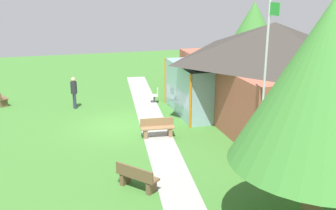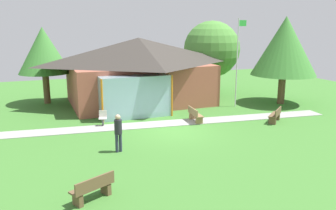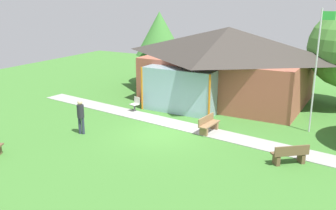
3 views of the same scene
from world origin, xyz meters
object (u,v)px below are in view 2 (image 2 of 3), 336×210
(flagpole, at_px, (238,59))
(patio_chair_west, at_px, (103,118))
(tree_behind_pavilion_left, at_px, (44,51))
(tree_behind_pavilion_right, at_px, (212,49))
(pavilion, at_px, (139,70))
(bench_front_left, at_px, (93,189))
(bench_rear_near_path, at_px, (195,115))
(tree_east_hedge, at_px, (285,46))
(visitor_strolling_lawn, at_px, (118,130))
(bench_mid_right, at_px, (275,115))

(flagpole, xyz_separation_m, patio_chair_west, (-9.69, -1.38, -2.93))
(flagpole, height_order, tree_behind_pavilion_left, flagpole)
(tree_behind_pavilion_right, bearing_deg, flagpole, -99.68)
(pavilion, distance_m, bench_front_left, 14.85)
(bench_rear_near_path, relative_size, tree_east_hedge, 0.25)
(tree_behind_pavilion_left, bearing_deg, visitor_strolling_lawn, -78.19)
(pavilion, distance_m, tree_east_hedge, 10.53)
(bench_mid_right, xyz_separation_m, bench_front_left, (-11.64, -5.54, 0.00))
(bench_rear_near_path, relative_size, visitor_strolling_lawn, 0.88)
(flagpole, bearing_deg, tree_behind_pavilion_left, 154.19)
(flagpole, xyz_separation_m, visitor_strolling_lawn, (-9.86, -5.88, -2.32))
(bench_mid_right, distance_m, patio_chair_west, 10.09)
(tree_behind_pavilion_right, height_order, tree_behind_pavilion_left, tree_behind_pavilion_right)
(bench_front_left, height_order, patio_chair_west, patio_chair_west)
(bench_mid_right, xyz_separation_m, patio_chair_west, (-9.63, 3.03, 0.01))
(bench_mid_right, bearing_deg, bench_front_left, 165.47)
(visitor_strolling_lawn, xyz_separation_m, tree_behind_pavilion_left, (-2.48, 11.85, 2.82))
(bench_mid_right, height_order, bench_rear_near_path, same)
(patio_chair_west, relative_size, tree_behind_pavilion_right, 0.14)
(flagpole, bearing_deg, patio_chair_west, -171.87)
(bench_rear_near_path, bearing_deg, tree_behind_pavilion_right, 151.22)
(bench_mid_right, bearing_deg, tree_behind_pavilion_left, 99.82)
(visitor_strolling_lawn, bearing_deg, tree_behind_pavilion_left, -90.21)
(flagpole, relative_size, bench_rear_near_path, 3.97)
(flagpole, height_order, tree_east_hedge, tree_east_hedge)
(tree_behind_pavilion_right, bearing_deg, tree_behind_pavilion_left, 177.58)
(bench_rear_near_path, distance_m, tree_behind_pavilion_right, 10.17)
(bench_front_left, bearing_deg, tree_behind_pavilion_right, 24.79)
(tree_behind_pavilion_right, bearing_deg, tree_east_hedge, -65.27)
(patio_chair_west, bearing_deg, tree_behind_pavilion_right, -132.00)
(pavilion, relative_size, tree_behind_pavilion_left, 1.95)
(bench_mid_right, relative_size, patio_chair_west, 1.67)
(patio_chair_west, xyz_separation_m, tree_behind_pavilion_right, (10.61, 6.79, 3.23))
(patio_chair_west, distance_m, tree_east_hedge, 13.84)
(pavilion, relative_size, tree_east_hedge, 1.72)
(bench_mid_right, height_order, tree_behind_pavilion_right, tree_behind_pavilion_right)
(bench_front_left, relative_size, tree_behind_pavilion_right, 0.26)
(flagpole, xyz_separation_m, bench_rear_near_path, (-4.45, -2.59, -2.94))
(bench_rear_near_path, height_order, visitor_strolling_lawn, visitor_strolling_lawn)
(patio_chair_west, height_order, visitor_strolling_lawn, visitor_strolling_lawn)
(flagpole, relative_size, tree_behind_pavilion_right, 1.02)
(pavilion, bearing_deg, visitor_strolling_lawn, -112.23)
(flagpole, relative_size, bench_front_left, 3.95)
(flagpole, height_order, bench_front_left, flagpole)
(bench_front_left, relative_size, tree_east_hedge, 0.25)
(patio_chair_west, height_order, tree_east_hedge, tree_east_hedge)
(tree_east_hedge, height_order, tree_behind_pavilion_right, tree_east_hedge)
(bench_mid_right, distance_m, tree_east_hedge, 6.60)
(pavilion, distance_m, visitor_strolling_lawn, 10.35)
(tree_behind_pavilion_left, bearing_deg, bench_front_left, -87.70)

